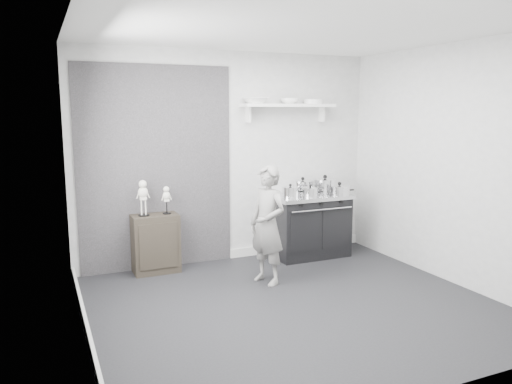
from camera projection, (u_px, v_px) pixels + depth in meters
ground at (293, 305)px, 5.07m from camera, size 4.00×4.00×0.00m
room_shell at (280, 143)px, 4.90m from camera, size 4.02×3.62×2.71m
wall_shelf at (288, 106)px, 6.57m from camera, size 1.30×0.26×0.24m
stove at (309, 225)px, 6.74m from camera, size 1.05×0.66×0.84m
side_cabinet at (156, 244)px, 6.05m from camera, size 0.55×0.32×0.71m
child at (268, 225)px, 5.63m from camera, size 0.48×0.58×1.35m
pot_front_left at (290, 192)px, 6.47m from camera, size 0.31×0.22×0.17m
pot_back_left at (303, 187)px, 6.75m from camera, size 0.36×0.27×0.22m
pot_back_right at (325, 185)px, 6.85m from camera, size 0.41×0.33×0.24m
pot_front_right at (339, 190)px, 6.62m from camera, size 0.37×0.28×0.18m
pot_front_center at (310, 192)px, 6.48m from camera, size 0.30×0.21×0.16m
skeleton_full at (143, 195)px, 5.90m from camera, size 0.14×0.09×0.50m
skeleton_torso at (167, 198)px, 6.02m from camera, size 0.11×0.07×0.39m
bowl_large at (256, 101)px, 6.37m from camera, size 0.32×0.32×0.08m
bowl_small at (290, 101)px, 6.56m from camera, size 0.23×0.23×0.07m
plate_stack at (313, 102)px, 6.70m from camera, size 0.26×0.26×0.06m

